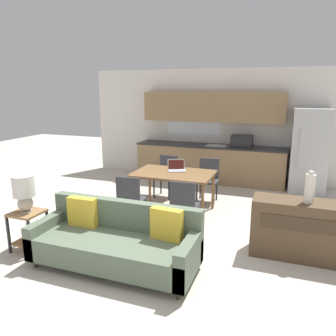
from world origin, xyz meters
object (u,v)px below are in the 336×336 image
at_px(dining_chair_far_right, 208,178).
at_px(laptop, 177,168).
at_px(dining_chair_near_left, 131,197).
at_px(credenza, 300,229).
at_px(refrigerator, 309,151).
at_px(dining_chair_near_right, 184,203).
at_px(couch, 117,242).
at_px(vase, 310,188).
at_px(table_lamp, 24,191).
at_px(side_table, 28,225).
at_px(dining_chair_far_left, 166,174).
at_px(dining_table, 174,176).

height_order(dining_chair_far_right, laptop, laptop).
xyz_separation_m(dining_chair_far_right, dining_chair_near_left, (-0.90, -1.64, 0.00)).
bearing_deg(dining_chair_near_left, credenza, 170.91).
xyz_separation_m(refrigerator, dining_chair_near_right, (-1.90, -3.00, -0.43)).
relative_size(couch, vase, 5.05).
bearing_deg(vase, table_lamp, -163.91).
bearing_deg(side_table, couch, 2.26).
relative_size(couch, table_lamp, 4.09).
bearing_deg(table_lamp, dining_chair_far_left, 71.47).
bearing_deg(side_table, dining_chair_near_left, 52.34).
height_order(dining_table, vase, vase).
distance_m(dining_table, table_lamp, 2.54).
relative_size(credenza, vase, 2.96).
relative_size(vase, dining_chair_far_left, 0.49).
distance_m(side_table, laptop, 2.71).
bearing_deg(vase, side_table, -163.93).
relative_size(credenza, dining_chair_far_left, 1.44).
relative_size(dining_chair_near_right, dining_chair_far_left, 1.00).
relative_size(side_table, credenza, 0.46).
bearing_deg(dining_chair_far_left, dining_chair_far_right, 3.21).
bearing_deg(credenza, dining_chair_near_left, 175.95).
height_order(refrigerator, vase, refrigerator).
height_order(credenza, laptop, laptop).
xyz_separation_m(dining_table, dining_chair_near_left, (-0.45, -0.83, -0.20)).
distance_m(side_table, vase, 3.82).
bearing_deg(laptop, refrigerator, 15.42).
bearing_deg(side_table, credenza, 16.91).
xyz_separation_m(side_table, dining_chair_far_right, (1.87, 2.90, 0.11)).
distance_m(side_table, credenza, 3.71).
bearing_deg(refrigerator, couch, -119.56).
height_order(table_lamp, dining_chair_far_right, table_lamp).
distance_m(dining_chair_near_left, dining_chair_far_left, 1.65).
xyz_separation_m(side_table, dining_chair_near_right, (1.88, 1.30, 0.11)).
xyz_separation_m(vase, dining_chair_near_right, (-1.74, 0.25, -0.50)).
distance_m(credenza, dining_chair_near_right, 1.69).
bearing_deg(dining_chair_near_left, couch, 102.97).
distance_m(dining_chair_near_right, dining_chair_far_left, 1.85).
distance_m(dining_chair_near_left, laptop, 1.14).
height_order(table_lamp, dining_chair_near_right, table_lamp).
bearing_deg(dining_chair_near_left, refrigerator, -137.73).
bearing_deg(table_lamp, vase, 16.09).
height_order(couch, table_lamp, table_lamp).
bearing_deg(refrigerator, laptop, -139.13).
distance_m(credenza, dining_chair_near_left, 2.59).
xyz_separation_m(side_table, vase, (3.62, 1.04, 0.61)).
height_order(refrigerator, credenza, refrigerator).
relative_size(dining_table, side_table, 2.51).
xyz_separation_m(vase, dining_chair_near_left, (-2.65, 0.22, -0.50)).
bearing_deg(vase, dining_chair_far_left, 144.73).
bearing_deg(laptop, table_lamp, -147.64).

